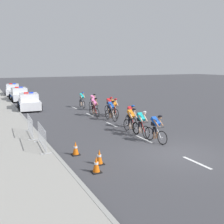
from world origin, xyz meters
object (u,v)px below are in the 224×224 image
cyclist_third (131,120)px  cyclist_tenth (82,99)px  police_car_nearest (29,102)px  traffic_cone_near (96,165)px  cyclist_fifth (111,110)px  cyclist_seventh (94,106)px  police_car_third (13,90)px  cyclist_ninth (110,106)px  crowd_barrier_middle (30,126)px  cyclist_fourth (131,116)px  cyclist_second (141,123)px  traffic_cone_mid (76,148)px  traffic_cone_far (99,157)px  crowd_barrier_front (42,137)px  cyclist_eighth (93,102)px  cyclist_lead (156,128)px  cyclist_sixth (114,107)px  police_car_second (19,95)px

cyclist_third → cyclist_tenth: (0.58, 10.14, 0.00)m
police_car_nearest → traffic_cone_near: (-0.20, -16.10, -0.37)m
cyclist_fifth → cyclist_seventh: size_ratio=1.00×
cyclist_seventh → police_car_third: 19.30m
cyclist_seventh → cyclist_ninth: same height
crowd_barrier_middle → traffic_cone_near: (1.37, -6.22, -0.34)m
cyclist_tenth → police_car_nearest: 4.88m
cyclist_fifth → police_car_third: bearing=102.2°
cyclist_seventh → cyclist_ninth: (1.28, -0.16, 0.00)m
cyclist_third → cyclist_fourth: bearing=60.1°
cyclist_second → crowd_barrier_middle: 6.29m
cyclist_fourth → traffic_cone_mid: bearing=-145.1°
cyclist_tenth → traffic_cone_near: bearing=-108.3°
police_car_third → traffic_cone_far: bearing=-89.5°
traffic_cone_far → crowd_barrier_front: bearing=120.0°
police_car_nearest → crowd_barrier_front: size_ratio=1.96×
cyclist_fourth → crowd_barrier_middle: bearing=175.5°
cyclist_eighth → cyclist_lead: bearing=-94.7°
cyclist_sixth → cyclist_ninth: 0.97m
cyclist_ninth → police_car_nearest: police_car_nearest is taller
cyclist_second → police_car_third: 25.96m
cyclist_second → cyclist_fifth: size_ratio=1.00×
cyclist_lead → cyclist_fifth: same height
police_car_second → cyclist_seventh: bearing=-72.0°
police_car_second → crowd_barrier_middle: bearing=-95.4°
police_car_nearest → crowd_barrier_middle: size_ratio=1.96×
cyclist_fourth → traffic_cone_far: size_ratio=2.68×
cyclist_eighth → police_car_nearest: bearing=147.5°
police_car_third → traffic_cone_mid: 26.93m
cyclist_sixth → crowd_barrier_middle: (-6.85, -2.95, -0.14)m
cyclist_eighth → cyclist_tenth: (-0.37, 1.87, 0.00)m
cyclist_third → cyclist_fourth: (0.64, 1.11, 0.00)m
police_car_nearest → cyclist_tenth: bearing=-16.0°
cyclist_ninth → crowd_barrier_front: cyclist_ninth is taller
cyclist_fourth → police_car_nearest: bearing=114.6°
cyclist_eighth → traffic_cone_far: 13.09m
traffic_cone_near → cyclist_eighth: bearing=67.8°
crowd_barrier_middle → traffic_cone_mid: 4.21m
traffic_cone_mid → cyclist_ninth: bearing=54.6°
traffic_cone_near → traffic_cone_far: (0.45, 0.72, 0.00)m
cyclist_fourth → police_car_nearest: (-4.74, 10.37, -0.11)m
cyclist_third → cyclist_sixth: (1.18, 4.55, 0.00)m
cyclist_second → cyclist_seventh: bearing=90.4°
cyclist_lead → crowd_barrier_middle: (-5.75, 4.01, -0.14)m
crowd_barrier_front → cyclist_fourth: bearing=18.4°
crowd_barrier_middle → traffic_cone_mid: bearing=-71.8°
cyclist_second → cyclist_eighth: same height
cyclist_fifth → traffic_cone_mid: cyclist_fifth is taller
cyclist_second → cyclist_tenth: size_ratio=1.00×
cyclist_sixth → traffic_cone_far: cyclist_sixth is taller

